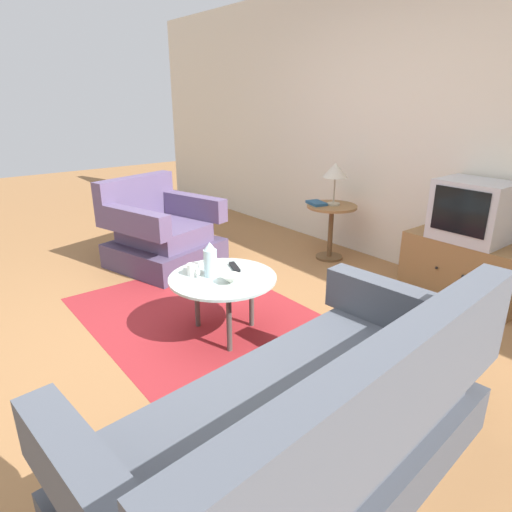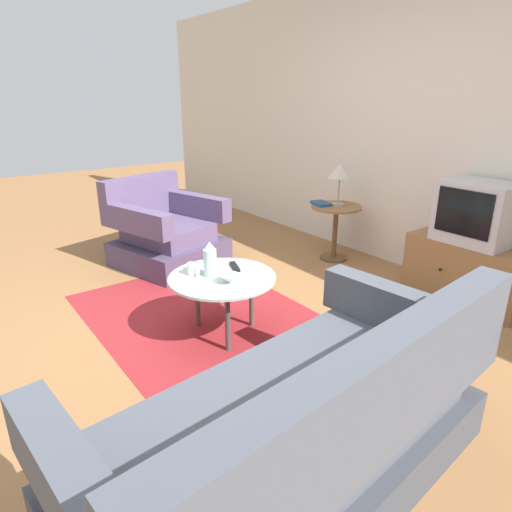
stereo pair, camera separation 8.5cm
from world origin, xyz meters
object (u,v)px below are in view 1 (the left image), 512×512
mug (193,270)px  couch (307,432)px  armchair (161,235)px  side_table (331,220)px  coffee_table (223,282)px  tv_remote_dark (235,267)px  tv_stand (463,269)px  book (316,203)px  table_lamp (335,171)px  bowl (230,279)px  television (472,211)px  vase (210,260)px

mug → couch: bearing=-12.7°
armchair → side_table: (0.95, 1.44, 0.11)m
coffee_table → tv_remote_dark: 0.18m
tv_stand → book: bearing=-169.8°
side_table → mug: side_table is taller
couch → table_lamp: table_lamp is taller
side_table → tv_stand: 1.35m
coffee_table → bowl: (0.12, -0.02, 0.07)m
television → tv_remote_dark: (-0.80, -1.75, -0.29)m
mug → tv_remote_dark: bearing=76.9°
bowl → book: bearing=117.0°
couch → book: size_ratio=8.01×
tv_stand → table_lamp: table_lamp is taller
table_lamp → tv_remote_dark: 1.76m
table_lamp → mug: bearing=-76.5°
tv_stand → television: size_ratio=1.75×
side_table → table_lamp: bearing=85.9°
television → vase: bearing=-111.7°
television → table_lamp: size_ratio=1.27×
side_table → television: size_ratio=1.05×
tv_remote_dark → mug: bearing=97.4°
coffee_table → book: book is taller
vase → bowl: (0.19, 0.03, -0.09)m
armchair → vase: size_ratio=4.55×
television → bowl: (-0.60, -1.93, -0.28)m
table_lamp → vase: 1.94m
side_table → vase: bearing=-73.2°
tv_stand → book: (-1.45, -0.26, 0.33)m
tv_stand → bowl: size_ratio=7.01×
tv_remote_dark → book: book is taller
coffee_table → book: size_ratio=3.06×
television → book: (-1.45, -0.26, -0.17)m
television → bowl: television is taller
book → coffee_table: bearing=-50.7°
coffee_table → bowl: bearing=-11.1°
tv_stand → armchair: bearing=-145.0°
table_lamp → mug: 2.01m
tv_stand → bowl: 2.04m
table_lamp → side_table: bearing=-94.1°
mug → tv_remote_dark: mug is taller
table_lamp → book: bearing=-136.4°
couch → tv_remote_dark: size_ratio=11.02×
mug → television: bearing=67.1°
side_table → tv_remote_dark: (0.53, -1.60, 0.04)m
tv_stand → mug: mug is taller
vase → book: size_ratio=1.01×
bowl → mug: bearing=-156.2°
book → television: bearing=25.5°
table_lamp → couch: bearing=-49.6°
vase → bowl: 0.21m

